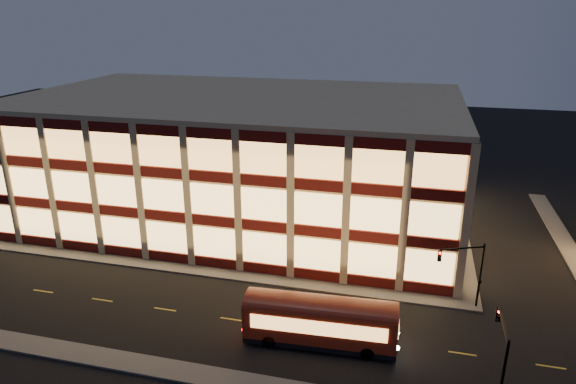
# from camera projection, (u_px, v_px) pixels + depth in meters

# --- Properties ---
(ground) EXTENTS (200.00, 200.00, 0.00)m
(ground) POSITION_uv_depth(u_px,v_px,m) (214.00, 278.00, 48.32)
(ground) COLOR black
(ground) RESTS_ON ground
(sidewalk_office_south) EXTENTS (54.00, 2.00, 0.15)m
(sidewalk_office_south) POSITION_uv_depth(u_px,v_px,m) (189.00, 269.00, 49.90)
(sidewalk_office_south) COLOR #514F4C
(sidewalk_office_south) RESTS_ON ground
(sidewalk_office_east) EXTENTS (2.00, 30.00, 0.15)m
(sidewalk_office_east) POSITION_uv_depth(u_px,v_px,m) (459.00, 231.00, 58.49)
(sidewalk_office_east) COLOR #514F4C
(sidewalk_office_east) RESTS_ON ground
(sidewalk_tower_west) EXTENTS (2.00, 30.00, 0.15)m
(sidewalk_tower_west) POSITION_uv_depth(u_px,v_px,m) (564.00, 241.00, 55.95)
(sidewalk_tower_west) COLOR #514F4C
(sidewalk_tower_west) RESTS_ON ground
(sidewalk_near) EXTENTS (100.00, 2.00, 0.15)m
(sidewalk_near) POSITION_uv_depth(u_px,v_px,m) (145.00, 365.00, 36.43)
(sidewalk_near) COLOR #514F4C
(sidewalk_near) RESTS_ON ground
(office_building) EXTENTS (50.45, 30.45, 14.50)m
(office_building) POSITION_uv_depth(u_px,v_px,m) (241.00, 155.00, 61.98)
(office_building) COLOR tan
(office_building) RESTS_ON ground
(traffic_signal_far) EXTENTS (3.79, 1.87, 6.00)m
(traffic_signal_far) POSITION_uv_depth(u_px,v_px,m) (466.00, 265.00, 42.01)
(traffic_signal_far) COLOR black
(traffic_signal_far) RESTS_ON ground
(traffic_signal_near) EXTENTS (0.32, 4.45, 6.00)m
(traffic_signal_near) POSITION_uv_depth(u_px,v_px,m) (501.00, 352.00, 31.43)
(traffic_signal_near) COLOR black
(traffic_signal_near) RESTS_ON ground
(trolley_bus) EXTENTS (11.50, 3.49, 3.85)m
(trolley_bus) POSITION_uv_depth(u_px,v_px,m) (320.00, 319.00, 38.28)
(trolley_bus) COLOR maroon
(trolley_bus) RESTS_ON ground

